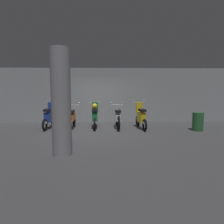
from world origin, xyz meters
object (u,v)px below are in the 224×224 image
Objects in this scene: motorbike_slot_2 at (95,116)px; trash_bin at (198,122)px; motorbike_slot_3 at (118,117)px; motorbike_slot_0 at (49,117)px; motorbike_slot_1 at (72,118)px; motorbike_slot_4 at (141,117)px; support_pillar at (61,102)px.

trash_bin is (4.44, -0.73, -0.17)m from motorbike_slot_2.
motorbike_slot_2 is at bearing -178.94° from motorbike_slot_3.
motorbike_slot_3 is (3.11, -0.02, -0.03)m from motorbike_slot_0.
motorbike_slot_0 is 1.00× the size of motorbike_slot_2.
motorbike_slot_1 is 1.16× the size of motorbike_slot_2.
motorbike_slot_4 reaches higher than motorbike_slot_1.
motorbike_slot_1 is 3.11m from motorbike_slot_4.
support_pillar is at bearing -128.37° from motorbike_slot_4.
motorbike_slot_4 is (3.11, -0.15, 0.04)m from motorbike_slot_1.
motorbike_slot_1 is at bearing -178.37° from motorbike_slot_2.
motorbike_slot_2 is 4.50m from trash_bin.
motorbike_slot_4 is 4.60m from support_pillar.
motorbike_slot_0 is at bearing 176.11° from motorbike_slot_1.
motorbike_slot_0 reaches higher than trash_bin.
motorbike_slot_4 is at bearing 51.63° from support_pillar.
motorbike_slot_4 is (1.03, -0.20, 0.04)m from motorbike_slot_3.
support_pillar reaches higher than motorbike_slot_2.
motorbike_slot_0 is at bearing 173.28° from trash_bin.
motorbike_slot_0 is at bearing 177.00° from motorbike_slot_4.
motorbike_slot_1 is 3.81m from support_pillar.
support_pillar is (-0.73, -3.71, 0.87)m from motorbike_slot_2.
motorbike_slot_3 is (2.07, 0.05, 0.00)m from motorbike_slot_1.
motorbike_slot_4 is at bearing 166.90° from trash_bin.
motorbike_slot_4 reaches higher than trash_bin.
motorbike_slot_1 is (1.03, -0.07, -0.03)m from motorbike_slot_0.
motorbike_slot_4 reaches higher than motorbike_slot_3.
motorbike_slot_0 is 6.56m from trash_bin.
motorbike_slot_1 is at bearing -3.89° from motorbike_slot_0.
trash_bin is (6.51, -0.77, -0.13)m from motorbike_slot_0.
support_pillar is at bearing -115.32° from motorbike_slot_3.
motorbike_slot_2 is 1.04m from motorbike_slot_3.
motorbike_slot_0 is 1.00× the size of motorbike_slot_4.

